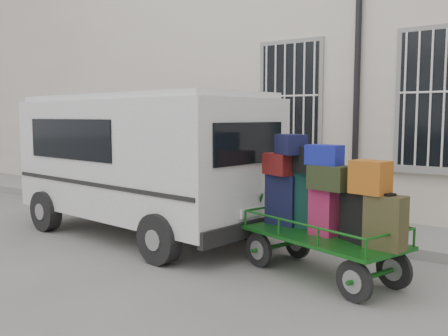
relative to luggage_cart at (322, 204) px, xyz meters
name	(u,v)px	position (x,y,z in m)	size (l,w,h in m)	color
ground	(214,252)	(-1.73, 0.07, -0.90)	(80.00, 80.00, 0.00)	#62625D
building	(360,71)	(-1.73, 5.57, 2.10)	(24.00, 5.15, 6.00)	beige
sidewalk	(288,221)	(-1.73, 2.27, -0.83)	(24.00, 1.70, 0.15)	gray
luggage_cart	(322,204)	(0.00, 0.00, 0.00)	(2.41, 1.48, 1.74)	black
van	(142,156)	(-3.35, 0.25, 0.42)	(4.75, 2.43, 2.31)	silver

